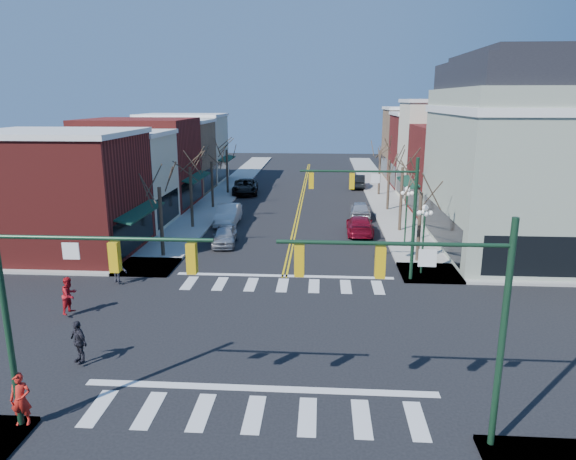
% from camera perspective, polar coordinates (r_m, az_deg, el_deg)
% --- Properties ---
extents(ground, '(160.00, 160.00, 0.00)m').
position_cam_1_polar(ground, '(23.73, -1.80, -11.39)').
color(ground, black).
rests_on(ground, ground).
extents(sidewalk_left, '(3.50, 70.00, 0.15)m').
position_cam_1_polar(sidewalk_left, '(43.90, -10.66, 0.61)').
color(sidewalk_left, '#9E9B93').
rests_on(sidewalk_left, ground).
extents(sidewalk_right, '(3.50, 70.00, 0.15)m').
position_cam_1_polar(sidewalk_right, '(43.03, 12.53, 0.24)').
color(sidewalk_right, '#9E9B93').
rests_on(sidewalk_right, ground).
extents(bldg_left_brick_a, '(10.00, 8.50, 8.00)m').
position_cam_1_polar(bldg_left_brick_a, '(37.97, -23.99, 3.54)').
color(bldg_left_brick_a, maroon).
rests_on(bldg_left_brick_a, ground).
extents(bldg_left_stucco_a, '(10.00, 7.00, 7.50)m').
position_cam_1_polar(bldg_left_stucco_a, '(44.91, -19.45, 5.13)').
color(bldg_left_stucco_a, beige).
rests_on(bldg_left_stucco_a, ground).
extents(bldg_left_brick_b, '(10.00, 9.00, 8.50)m').
position_cam_1_polar(bldg_left_brick_b, '(52.22, -16.08, 7.12)').
color(bldg_left_brick_b, maroon).
rests_on(bldg_left_brick_b, ground).
extents(bldg_left_tan, '(10.00, 7.50, 7.80)m').
position_cam_1_polar(bldg_left_tan, '(60.04, -13.42, 7.82)').
color(bldg_left_tan, '#9A7655').
rests_on(bldg_left_tan, ground).
extents(bldg_left_stucco_b, '(10.00, 8.00, 8.20)m').
position_cam_1_polar(bldg_left_stucco_b, '(67.42, -11.50, 8.77)').
color(bldg_left_stucco_b, beige).
rests_on(bldg_left_stucco_b, ground).
extents(bldg_right_brick_a, '(10.00, 8.50, 8.00)m').
position_cam_1_polar(bldg_right_brick_a, '(49.28, 19.63, 6.16)').
color(bldg_right_brick_a, maroon).
rests_on(bldg_right_brick_a, ground).
extents(bldg_right_stucco, '(10.00, 7.00, 10.00)m').
position_cam_1_polar(bldg_right_stucco, '(56.62, 17.64, 8.30)').
color(bldg_right_stucco, beige).
rests_on(bldg_right_stucco, ground).
extents(bldg_right_brick_b, '(10.00, 8.00, 8.50)m').
position_cam_1_polar(bldg_right_brick_b, '(63.97, 16.03, 8.35)').
color(bldg_right_brick_b, maroon).
rests_on(bldg_right_brick_b, ground).
extents(bldg_right_tan, '(10.00, 8.00, 9.00)m').
position_cam_1_polar(bldg_right_tan, '(71.76, 14.73, 9.23)').
color(bldg_right_tan, '#9A7655').
rests_on(bldg_right_tan, ground).
extents(victorian_corner, '(12.25, 14.25, 13.30)m').
position_cam_1_polar(victorian_corner, '(38.71, 25.80, 7.53)').
color(victorian_corner, '#97A18B').
rests_on(victorian_corner, ground).
extents(traffic_mast_near_left, '(6.60, 0.28, 7.20)m').
position_cam_1_polar(traffic_mast_near_left, '(16.82, -23.84, -6.34)').
color(traffic_mast_near_left, '#14331E').
rests_on(traffic_mast_near_left, ground).
extents(traffic_mast_near_right, '(6.60, 0.28, 7.20)m').
position_cam_1_polar(traffic_mast_near_right, '(15.33, 16.47, -7.65)').
color(traffic_mast_near_right, '#14331E').
rests_on(traffic_mast_near_right, ground).
extents(traffic_mast_far_right, '(6.60, 0.28, 7.20)m').
position_cam_1_polar(traffic_mast_far_right, '(29.41, 10.40, 3.14)').
color(traffic_mast_far_right, '#14331E').
rests_on(traffic_mast_far_right, ground).
extents(lamppost_corner, '(0.36, 0.36, 4.33)m').
position_cam_1_polar(lamppost_corner, '(31.25, 14.87, 0.27)').
color(lamppost_corner, '#14331E').
rests_on(lamppost_corner, ground).
extents(lamppost_midblock, '(0.36, 0.36, 4.33)m').
position_cam_1_polar(lamppost_midblock, '(37.50, 13.05, 2.68)').
color(lamppost_midblock, '#14331E').
rests_on(lamppost_midblock, ground).
extents(tree_left_a, '(0.24, 0.24, 4.76)m').
position_cam_1_polar(tree_left_a, '(34.87, -13.90, 0.78)').
color(tree_left_a, '#382B21').
rests_on(tree_left_a, ground).
extents(tree_left_b, '(0.24, 0.24, 5.04)m').
position_cam_1_polar(tree_left_b, '(42.35, -10.69, 3.50)').
color(tree_left_b, '#382B21').
rests_on(tree_left_b, ground).
extents(tree_left_c, '(0.24, 0.24, 4.55)m').
position_cam_1_polar(tree_left_c, '(50.06, -8.42, 4.95)').
color(tree_left_c, '#382B21').
rests_on(tree_left_c, ground).
extents(tree_left_d, '(0.24, 0.24, 4.90)m').
position_cam_1_polar(tree_left_d, '(57.79, -6.77, 6.42)').
color(tree_left_d, '#382B21').
rests_on(tree_left_d, ground).
extents(tree_right_a, '(0.24, 0.24, 4.62)m').
position_cam_1_polar(tree_right_a, '(33.83, 14.36, 0.22)').
color(tree_right_a, '#382B21').
rests_on(tree_right_a, ground).
extents(tree_right_b, '(0.24, 0.24, 5.18)m').
position_cam_1_polar(tree_right_b, '(41.48, 12.44, 3.28)').
color(tree_right_b, '#382B21').
rests_on(tree_right_b, ground).
extents(tree_right_c, '(0.24, 0.24, 4.83)m').
position_cam_1_polar(tree_right_c, '(49.31, 11.10, 4.86)').
color(tree_right_c, '#382B21').
rests_on(tree_right_c, ground).
extents(tree_right_d, '(0.24, 0.24, 4.97)m').
position_cam_1_polar(tree_right_d, '(57.15, 10.13, 6.25)').
color(tree_right_d, '#382B21').
rests_on(tree_right_d, ground).
extents(car_left_near, '(2.01, 4.23, 1.40)m').
position_cam_1_polar(car_left_near, '(37.52, -7.06, -0.61)').
color(car_left_near, '#A8A8AD').
rests_on(car_left_near, ground).
extents(car_left_mid, '(1.85, 5.04, 1.65)m').
position_cam_1_polar(car_left_mid, '(43.75, -6.67, 1.73)').
color(car_left_mid, silver).
rests_on(car_left_mid, ground).
extents(car_left_far, '(3.28, 6.12, 1.64)m').
position_cam_1_polar(car_left_far, '(57.70, -4.77, 4.82)').
color(car_left_far, black).
rests_on(car_left_far, ground).
extents(car_right_near, '(2.14, 5.04, 1.45)m').
position_cam_1_polar(car_right_near, '(40.56, 7.99, 0.54)').
color(car_right_near, maroon).
rests_on(car_right_near, ground).
extents(car_right_mid, '(1.99, 4.55, 1.53)m').
position_cam_1_polar(car_right_mid, '(46.17, 8.03, 2.27)').
color(car_right_mid, '#BBBCC0').
rests_on(car_right_mid, ground).
extents(car_right_far, '(1.98, 4.93, 1.59)m').
position_cam_1_polar(car_right_far, '(62.07, 7.74, 5.39)').
color(car_right_far, black).
rests_on(car_right_far, ground).
extents(pedestrian_red_a, '(0.71, 0.53, 1.78)m').
position_cam_1_polar(pedestrian_red_a, '(19.16, -27.56, -16.33)').
color(pedestrian_red_a, red).
rests_on(pedestrian_red_a, sidewalk_left).
extents(pedestrian_red_b, '(0.89, 1.03, 1.84)m').
position_cam_1_polar(pedestrian_red_b, '(27.24, -23.12, -6.67)').
color(pedestrian_red_b, red).
rests_on(pedestrian_red_b, sidewalk_left).
extents(pedestrian_dark_a, '(1.09, 0.93, 1.75)m').
position_cam_1_polar(pedestrian_dark_a, '(22.28, -22.25, -11.40)').
color(pedestrian_dark_a, '#222129').
rests_on(pedestrian_dark_a, sidewalk_left).
extents(pedestrian_dark_b, '(1.34, 1.00, 1.85)m').
position_cam_1_polar(pedestrian_dark_b, '(30.74, -18.46, -3.89)').
color(pedestrian_dark_b, black).
rests_on(pedestrian_dark_b, sidewalk_left).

